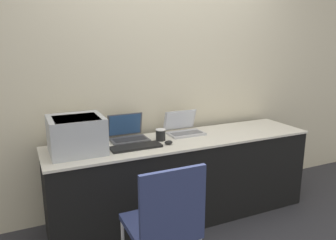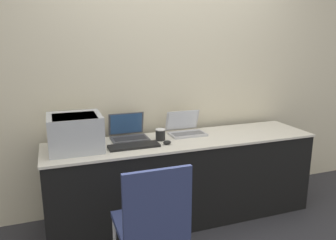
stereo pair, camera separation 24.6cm
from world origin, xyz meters
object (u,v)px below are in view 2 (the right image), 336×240
object	(u,v)px
printer	(75,131)
laptop_right	(186,129)
chair	(152,220)
coffee_cup	(160,135)
laptop_left	(128,133)
external_keyboard	(134,146)
mouse	(167,143)

from	to	relation	value
printer	laptop_right	bearing A→B (deg)	7.46
laptop_right	chair	xyz separation A→B (m)	(-0.63, -0.96, -0.30)
printer	coffee_cup	size ratio (longest dim) A/B	4.11
laptop_left	coffee_cup	xyz separation A→B (m)	(0.26, -0.14, 0.00)
chair	coffee_cup	bearing A→B (deg)	67.92
laptop_left	external_keyboard	distance (m)	0.26
chair	laptop_left	bearing A→B (deg)	85.10
laptop_right	coffee_cup	distance (m)	0.31
laptop_left	laptop_right	distance (m)	0.55
printer	laptop_left	xyz separation A→B (m)	(0.47, 0.16, -0.11)
laptop_left	mouse	bearing A→B (deg)	-46.68
mouse	chair	distance (m)	0.83
mouse	laptop_left	bearing A→B (deg)	133.32
printer	chair	xyz separation A→B (m)	(0.39, -0.82, -0.41)
laptop_right	mouse	distance (m)	0.38
laptop_left	laptop_right	xyz separation A→B (m)	(0.55, -0.03, -0.00)
laptop_right	chair	world-z (taller)	laptop_right
chair	laptop_right	bearing A→B (deg)	56.50
laptop_left	laptop_right	world-z (taller)	laptop_left
coffee_cup	laptop_right	bearing A→B (deg)	21.53
coffee_cup	laptop_left	bearing A→B (deg)	151.00
laptop_right	external_keyboard	bearing A→B (deg)	-157.79
printer	mouse	size ratio (longest dim) A/B	5.87
coffee_cup	mouse	distance (m)	0.15
external_keyboard	mouse	bearing A→B (deg)	-5.68
coffee_cup	chair	xyz separation A→B (m)	(-0.34, -0.84, -0.31)
laptop_right	external_keyboard	world-z (taller)	laptop_right
laptop_left	printer	bearing A→B (deg)	-161.16
printer	external_keyboard	bearing A→B (deg)	-11.87
laptop_left	mouse	xyz separation A→B (m)	(0.27, -0.28, -0.03)
laptop_left	chair	size ratio (longest dim) A/B	0.36
laptop_left	laptop_right	bearing A→B (deg)	-2.85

